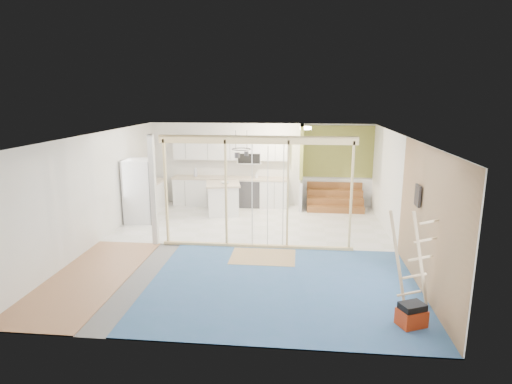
# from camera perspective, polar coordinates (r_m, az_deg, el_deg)

# --- Properties ---
(room) EXTENTS (7.01, 8.01, 2.61)m
(room) POSITION_cam_1_polar(r_m,az_deg,el_deg) (9.66, -1.69, -0.11)
(room) COLOR slate
(room) RESTS_ON ground
(floor_overlays) EXTENTS (7.00, 8.00, 0.03)m
(floor_overlays) POSITION_cam_1_polar(r_m,az_deg,el_deg) (10.07, -1.18, -7.21)
(floor_overlays) COLOR silver
(floor_overlays) RESTS_ON room
(stud_frame) EXTENTS (4.66, 0.14, 2.60)m
(stud_frame) POSITION_cam_1_polar(r_m,az_deg,el_deg) (9.63, -3.30, 1.69)
(stud_frame) COLOR beige
(stud_frame) RESTS_ON room
(base_cabinets) EXTENTS (4.45, 2.24, 0.93)m
(base_cabinets) POSITION_cam_1_polar(r_m,az_deg,el_deg) (13.35, -6.63, -0.21)
(base_cabinets) COLOR white
(base_cabinets) RESTS_ON room
(upper_cabinets) EXTENTS (3.60, 0.41, 0.85)m
(upper_cabinets) POSITION_cam_1_polar(r_m,az_deg,el_deg) (13.41, -3.14, 5.79)
(upper_cabinets) COLOR white
(upper_cabinets) RESTS_ON room
(green_partition) EXTENTS (2.25, 1.51, 2.60)m
(green_partition) POSITION_cam_1_polar(r_m,az_deg,el_deg) (13.25, 9.22, 1.72)
(green_partition) COLOR olive
(green_partition) RESTS_ON room
(pot_rack) EXTENTS (0.52, 0.52, 0.72)m
(pot_rack) POSITION_cam_1_polar(r_m,az_deg,el_deg) (11.42, -1.99, 5.46)
(pot_rack) COLOR black
(pot_rack) RESTS_ON room
(sheathing_panel) EXTENTS (0.02, 4.00, 2.60)m
(sheathing_panel) POSITION_cam_1_polar(r_m,az_deg,el_deg) (7.96, 21.98, -3.90)
(sheathing_panel) COLOR tan
(sheathing_panel) RESTS_ON room
(electrical_panel) EXTENTS (0.04, 0.30, 0.40)m
(electrical_panel) POSITION_cam_1_polar(r_m,az_deg,el_deg) (8.42, 20.76, -0.45)
(electrical_panel) COLOR #36363B
(electrical_panel) RESTS_ON room
(ceiling_light) EXTENTS (0.32, 0.32, 0.08)m
(ceiling_light) POSITION_cam_1_polar(r_m,az_deg,el_deg) (12.36, 6.64, 8.48)
(ceiling_light) COLOR #FFEABF
(ceiling_light) RESTS_ON room
(fridge) EXTENTS (0.85, 0.82, 1.76)m
(fridge) POSITION_cam_1_polar(r_m,az_deg,el_deg) (12.16, -15.24, 0.12)
(fridge) COLOR silver
(fridge) RESTS_ON room
(island) EXTENTS (1.14, 1.14, 0.94)m
(island) POSITION_cam_1_polar(r_m,az_deg,el_deg) (12.59, -4.39, -0.95)
(island) COLOR white
(island) RESTS_ON room
(bowl) EXTENTS (0.29, 0.29, 0.06)m
(bowl) POSITION_cam_1_polar(r_m,az_deg,el_deg) (12.40, -4.12, 1.23)
(bowl) COLOR silver
(bowl) RESTS_ON island
(soap_bottle_a) EXTENTS (0.14, 0.14, 0.33)m
(soap_bottle_a) POSITION_cam_1_polar(r_m,az_deg,el_deg) (13.66, -8.06, 2.74)
(soap_bottle_a) COLOR #B0B3C4
(soap_bottle_a) RESTS_ON base_cabinets
(soap_bottle_b) EXTENTS (0.11, 0.11, 0.18)m
(soap_bottle_b) POSITION_cam_1_polar(r_m,az_deg,el_deg) (13.31, 0.04, 2.26)
(soap_bottle_b) COLOR silver
(soap_bottle_b) RESTS_ON base_cabinets
(toolbox) EXTENTS (0.49, 0.44, 0.38)m
(toolbox) POSITION_cam_1_polar(r_m,az_deg,el_deg) (7.18, 20.04, -15.21)
(toolbox) COLOR #AE3010
(toolbox) RESTS_ON room
(ladder) EXTENTS (0.89, 0.08, 1.64)m
(ladder) POSITION_cam_1_polar(r_m,az_deg,el_deg) (7.53, 20.06, -8.37)
(ladder) COLOR #DCB986
(ladder) RESTS_ON room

